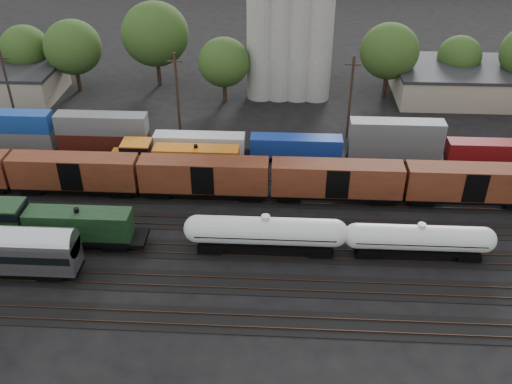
# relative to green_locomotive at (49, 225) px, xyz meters

# --- Properties ---
(ground) EXTENTS (600.00, 600.00, 0.00)m
(ground) POSITION_rel_green_locomotive_xyz_m (20.97, 5.00, -2.72)
(ground) COLOR black
(tracks) EXTENTS (180.00, 33.20, 0.20)m
(tracks) POSITION_rel_green_locomotive_xyz_m (20.97, 5.00, -2.67)
(tracks) COLOR black
(tracks) RESTS_ON ground
(green_locomotive) EXTENTS (18.10, 3.19, 4.79)m
(green_locomotive) POSITION_rel_green_locomotive_xyz_m (0.00, 0.00, 0.00)
(green_locomotive) COLOR black
(green_locomotive) RESTS_ON ground
(tank_car_a) EXTENTS (16.76, 3.00, 4.39)m
(tank_car_a) POSITION_rel_green_locomotive_xyz_m (22.39, -0.00, -0.11)
(tank_car_a) COLOR silver
(tank_car_a) RESTS_ON ground
(tank_car_b) EXTENTS (15.26, 2.73, 4.00)m
(tank_car_b) POSITION_rel_green_locomotive_xyz_m (37.92, -0.00, -0.32)
(tank_car_b) COLOR silver
(tank_car_b) RESTS_ON ground
(orange_locomotive) EXTENTS (17.68, 2.95, 4.42)m
(orange_locomotive) POSITION_rel_green_locomotive_xyz_m (10.17, 15.00, -0.20)
(orange_locomotive) COLOR black
(orange_locomotive) RESTS_ON ground
(boxcar_string) EXTENTS (122.80, 2.90, 4.20)m
(boxcar_string) POSITION_rel_green_locomotive_xyz_m (7.12, 10.00, 0.40)
(boxcar_string) COLOR black
(boxcar_string) RESTS_ON ground
(container_wall) EXTENTS (160.00, 2.60, 5.80)m
(container_wall) POSITION_rel_green_locomotive_xyz_m (20.03, 20.00, 0.04)
(container_wall) COLOR black
(container_wall) RESTS_ON ground
(grain_silo) EXTENTS (13.40, 5.00, 29.00)m
(grain_silo) POSITION_rel_green_locomotive_xyz_m (24.26, 41.00, 8.54)
(grain_silo) COLOR #A09D93
(grain_silo) RESTS_ON ground
(industrial_sheds) EXTENTS (119.38, 17.26, 5.10)m
(industrial_sheds) POSITION_rel_green_locomotive_xyz_m (27.60, 40.25, -0.16)
(industrial_sheds) COLOR #9E937F
(industrial_sheds) RESTS_ON ground
(tree_band) EXTENTS (165.29, 20.09, 14.11)m
(tree_band) POSITION_rel_green_locomotive_xyz_m (16.44, 43.03, 4.73)
(tree_band) COLOR black
(tree_band) RESTS_ON ground
(utility_poles) EXTENTS (122.20, 0.36, 12.00)m
(utility_poles) POSITION_rel_green_locomotive_xyz_m (20.97, 27.00, 3.49)
(utility_poles) COLOR black
(utility_poles) RESTS_ON ground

